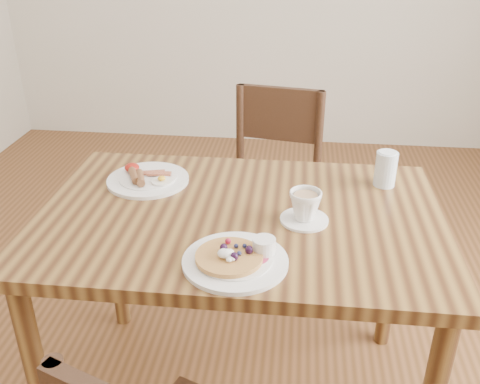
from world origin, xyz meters
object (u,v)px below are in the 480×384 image
Objects in this scene: dining_table at (240,241)px; water_glass at (386,169)px; pancake_plate at (237,258)px; chair_far at (271,181)px; teacup_saucer at (305,207)px; breakfast_plate at (147,178)px.

water_glass is (0.45, 0.24, 0.16)m from dining_table.
dining_table is at bearing -151.75° from water_glass.
pancake_plate is at bearing -85.38° from dining_table.
chair_far is at bearing 88.17° from pancake_plate.
pancake_plate is 1.93× the size of teacup_saucer.
pancake_plate is 0.29m from teacup_saucer.
dining_table is 0.53m from water_glass.
teacup_saucer is at bearing -7.46° from dining_table.
pancake_plate is 0.66m from water_glass.
water_glass is at bearing 49.45° from pancake_plate.
dining_table is 4.44× the size of breakfast_plate.
breakfast_plate is (-0.35, 0.43, -0.00)m from pancake_plate.
teacup_saucer is (0.19, -0.02, 0.14)m from dining_table.
water_glass reaches higher than dining_table.
chair_far is 7.66× the size of water_glass.
teacup_saucer reaches higher than pancake_plate.
pancake_plate reaches higher than breakfast_plate.
breakfast_plate is 1.93× the size of teacup_saucer.
teacup_saucer is at bearing 54.09° from pancake_plate.
chair_far is at bearing 99.95° from teacup_saucer.
dining_table is 10.45× the size of water_glass.
chair_far reaches higher than teacup_saucer.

